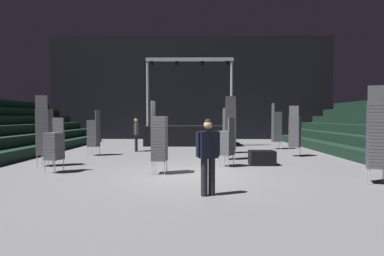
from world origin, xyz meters
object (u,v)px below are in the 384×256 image
crew_worker_near_stage (136,132)px  chair_stack_rear_right (94,133)px  chair_stack_rear_left (54,145)px  man_with_tie (208,152)px  chair_stack_mid_left (377,134)px  chair_stack_aisle_right (227,142)px  equipment_road_case (262,158)px  chair_stack_rear_centre (276,126)px  chair_stack_mid_right (295,131)px  chair_stack_front_right (228,126)px  chair_stack_front_left (229,128)px  chair_stack_mid_centre (159,137)px  stage_riser (190,134)px  chair_stack_aisle_left (44,131)px

crew_worker_near_stage → chair_stack_rear_right: bearing=-56.5°
chair_stack_rear_left → man_with_tie: bearing=165.7°
chair_stack_mid_left → chair_stack_rear_right: size_ratio=1.25×
man_with_tie → crew_worker_near_stage: crew_worker_near_stage is taller
chair_stack_aisle_right → equipment_road_case: size_ratio=1.90×
chair_stack_mid_left → chair_stack_rear_centre: (-0.34, 8.61, -0.04)m
chair_stack_aisle_right → crew_worker_near_stage: size_ratio=1.00×
chair_stack_mid_right → equipment_road_case: bearing=-96.0°
man_with_tie → equipment_road_case: man_with_tie is taller
chair_stack_mid_right → crew_worker_near_stage: (-7.36, 1.81, -0.15)m
chair_stack_front_right → chair_stack_aisle_right: size_ratio=1.50×
chair_stack_rear_left → chair_stack_rear_centre: bearing=-124.6°
chair_stack_aisle_right → crew_worker_near_stage: 6.18m
chair_stack_mid_left → chair_stack_rear_left: (-9.10, 1.48, -0.42)m
man_with_tie → chair_stack_front_left: (1.10, 5.77, 0.33)m
crew_worker_near_stage → equipment_road_case: bearing=39.4°
chair_stack_front_right → chair_stack_rear_right: 6.21m
chair_stack_mid_right → chair_stack_front_left: bearing=-128.2°
chair_stack_mid_right → chair_stack_rear_centre: size_ratio=0.90×
chair_stack_front_right → chair_stack_rear_right: (-6.14, -0.95, -0.25)m
man_with_tie → chair_stack_mid_centre: size_ratio=0.76×
man_with_tie → chair_stack_mid_left: (4.42, 1.28, 0.33)m
chair_stack_rear_right → equipment_road_case: size_ratio=2.28×
chair_stack_mid_centre → chair_stack_rear_centre: 9.12m
chair_stack_mid_centre → equipment_road_case: chair_stack_mid_centre is taller
crew_worker_near_stage → chair_stack_mid_right: bearing=64.2°
crew_worker_near_stage → chair_stack_rear_centre: bearing=87.7°
chair_stack_mid_left → chair_stack_mid_right: bearing=-66.8°
chair_stack_rear_left → equipment_road_case: (6.79, 1.57, -0.60)m
chair_stack_front_left → crew_worker_near_stage: (-4.36, 2.87, -0.32)m
stage_riser → chair_stack_rear_right: bearing=-126.8°
chair_stack_mid_centre → stage_riser: bearing=-178.7°
chair_stack_mid_right → chair_stack_rear_right: size_ratio=1.08×
chair_stack_front_left → chair_stack_aisle_left: bearing=-172.0°
stage_riser → chair_stack_rear_left: size_ratio=3.17×
chair_stack_rear_centre → man_with_tie: bearing=-24.6°
chair_stack_mid_centre → chair_stack_rear_left: (-3.29, 0.18, -0.25)m
chair_stack_front_right → chair_stack_mid_centre: size_ratio=1.15×
chair_stack_mid_right → chair_stack_rear_right: chair_stack_mid_right is taller
chair_stack_aisle_right → equipment_road_case: chair_stack_aisle_right is taller
chair_stack_front_left → chair_stack_mid_right: (2.99, 1.06, -0.17)m
man_with_tie → chair_stack_front_right: chair_stack_front_right is taller
equipment_road_case → chair_stack_mid_left: bearing=-52.9°
crew_worker_near_stage → man_with_tie: bearing=8.8°
chair_stack_rear_left → chair_stack_rear_right: chair_stack_rear_right is taller
chair_stack_aisle_left → man_with_tie: bearing=-38.3°
chair_stack_front_right → chair_stack_mid_left: size_ratio=1.00×
chair_stack_mid_right → chair_stack_aisle_right: chair_stack_mid_right is taller
chair_stack_rear_centre → equipment_road_case: (-1.97, -5.55, -0.98)m
chair_stack_rear_centre → chair_stack_mid_left: bearing=0.1°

